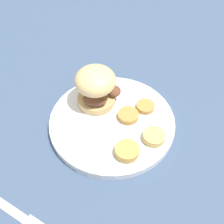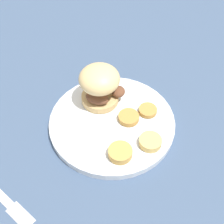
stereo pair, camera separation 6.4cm
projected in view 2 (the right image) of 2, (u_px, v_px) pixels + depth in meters
name	position (u px, v px, depth m)	size (l,w,h in m)	color
ground_plane	(112.00, 125.00, 0.67)	(4.00, 4.00, 0.00)	#3D5170
dinner_plate	(112.00, 122.00, 0.66)	(0.27, 0.27, 0.02)	white
sandwich	(100.00, 84.00, 0.66)	(0.10, 0.09, 0.09)	tan
potato_round_0	(129.00, 117.00, 0.65)	(0.04, 0.04, 0.01)	#BC8942
potato_round_1	(148.00, 110.00, 0.67)	(0.04, 0.04, 0.01)	#BC8942
potato_round_2	(150.00, 142.00, 0.61)	(0.04, 0.04, 0.01)	#DBB766
potato_round_3	(120.00, 152.00, 0.59)	(0.05, 0.05, 0.01)	tan
fork	(0.00, 195.00, 0.56)	(0.05, 0.18, 0.00)	silver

